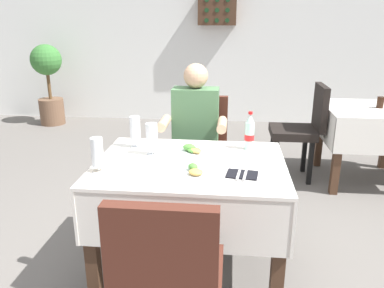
{
  "coord_description": "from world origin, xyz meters",
  "views": [
    {
      "loc": [
        0.37,
        -2.14,
        1.58
      ],
      "look_at": [
        0.14,
        0.1,
        0.84
      ],
      "focal_mm": 35.69,
      "sensor_mm": 36.0,
      "label": 1
    }
  ],
  "objects_px": {
    "background_table_tumbler": "(380,102)",
    "beer_glass_left": "(135,132)",
    "beer_glass_right": "(97,155)",
    "plate_far_diner": "(193,151)",
    "cola_bottle_primary": "(250,133)",
    "chair_far_diner_seat": "(201,149)",
    "potted_plant_corner": "(48,79)",
    "background_chair_left": "(302,126)",
    "main_dining_table": "(190,188)",
    "chair_near_camera_side": "(169,278)",
    "seated_diner_far": "(195,135)",
    "napkin_cutlery_set": "(242,174)",
    "wall_bottle_rack": "(217,10)",
    "plate_near_camera": "(193,172)",
    "background_dining_table": "(367,127)",
    "beer_glass_middle": "(152,139)"
  },
  "relations": [
    {
      "from": "seated_diner_far",
      "to": "background_chair_left",
      "type": "xyz_separation_m",
      "value": [
        1.0,
        0.92,
        -0.16
      ]
    },
    {
      "from": "chair_near_camera_side",
      "to": "beer_glass_left",
      "type": "bearing_deg",
      "value": 110.29
    },
    {
      "from": "plate_near_camera",
      "to": "background_table_tumbler",
      "type": "distance_m",
      "value": 2.46
    },
    {
      "from": "chair_near_camera_side",
      "to": "napkin_cutlery_set",
      "type": "distance_m",
      "value": 0.75
    },
    {
      "from": "main_dining_table",
      "to": "seated_diner_far",
      "type": "relative_size",
      "value": 0.91
    },
    {
      "from": "background_dining_table",
      "to": "wall_bottle_rack",
      "type": "distance_m",
      "value": 2.9
    },
    {
      "from": "chair_near_camera_side",
      "to": "wall_bottle_rack",
      "type": "xyz_separation_m",
      "value": [
        -0.01,
        4.62,
        1.14
      ]
    },
    {
      "from": "main_dining_table",
      "to": "potted_plant_corner",
      "type": "relative_size",
      "value": 0.93
    },
    {
      "from": "chair_far_diner_seat",
      "to": "cola_bottle_primary",
      "type": "distance_m",
      "value": 0.74
    },
    {
      "from": "plate_far_diner",
      "to": "napkin_cutlery_set",
      "type": "height_order",
      "value": "plate_far_diner"
    },
    {
      "from": "potted_plant_corner",
      "to": "seated_diner_far",
      "type": "bearing_deg",
      "value": -47.16
    },
    {
      "from": "main_dining_table",
      "to": "chair_near_camera_side",
      "type": "bearing_deg",
      "value": -90.0
    },
    {
      "from": "beer_glass_right",
      "to": "background_chair_left",
      "type": "relative_size",
      "value": 0.21
    },
    {
      "from": "background_chair_left",
      "to": "chair_near_camera_side",
      "type": "bearing_deg",
      "value": -111.1
    },
    {
      "from": "cola_bottle_primary",
      "to": "background_dining_table",
      "type": "xyz_separation_m",
      "value": [
        1.22,
        1.37,
        -0.3
      ]
    },
    {
      "from": "plate_near_camera",
      "to": "potted_plant_corner",
      "type": "distance_m",
      "value": 4.45
    },
    {
      "from": "seated_diner_far",
      "to": "beer_glass_right",
      "type": "bearing_deg",
      "value": -116.13
    },
    {
      "from": "background_chair_left",
      "to": "potted_plant_corner",
      "type": "bearing_deg",
      "value": 153.02
    },
    {
      "from": "chair_near_camera_side",
      "to": "potted_plant_corner",
      "type": "distance_m",
      "value": 4.97
    },
    {
      "from": "beer_glass_right",
      "to": "background_table_tumbler",
      "type": "height_order",
      "value": "beer_glass_right"
    },
    {
      "from": "background_table_tumbler",
      "to": "beer_glass_left",
      "type": "bearing_deg",
      "value": -145.64
    },
    {
      "from": "chair_near_camera_side",
      "to": "background_table_tumbler",
      "type": "xyz_separation_m",
      "value": [
        1.67,
        2.48,
        0.26
      ]
    },
    {
      "from": "main_dining_table",
      "to": "wall_bottle_rack",
      "type": "height_order",
      "value": "wall_bottle_rack"
    },
    {
      "from": "seated_diner_far",
      "to": "plate_far_diner",
      "type": "relative_size",
      "value": 5.41
    },
    {
      "from": "plate_far_diner",
      "to": "cola_bottle_primary",
      "type": "xyz_separation_m",
      "value": [
        0.36,
        0.12,
        0.09
      ]
    },
    {
      "from": "plate_near_camera",
      "to": "background_dining_table",
      "type": "xyz_separation_m",
      "value": [
        1.54,
        1.83,
        -0.21
      ]
    },
    {
      "from": "chair_far_diner_seat",
      "to": "seated_diner_far",
      "type": "xyz_separation_m",
      "value": [
        -0.04,
        -0.11,
        0.16
      ]
    },
    {
      "from": "background_dining_table",
      "to": "chair_far_diner_seat",
      "type": "bearing_deg",
      "value": -152.7
    },
    {
      "from": "cola_bottle_primary",
      "to": "potted_plant_corner",
      "type": "relative_size",
      "value": 0.21
    },
    {
      "from": "plate_near_camera",
      "to": "plate_far_diner",
      "type": "xyz_separation_m",
      "value": [
        -0.04,
        0.33,
        0.0
      ]
    },
    {
      "from": "beer_glass_left",
      "to": "background_table_tumbler",
      "type": "relative_size",
      "value": 1.92
    },
    {
      "from": "chair_near_camera_side",
      "to": "plate_far_diner",
      "type": "bearing_deg",
      "value": 90.09
    },
    {
      "from": "plate_far_diner",
      "to": "wall_bottle_rack",
      "type": "distance_m",
      "value": 3.75
    },
    {
      "from": "napkin_cutlery_set",
      "to": "potted_plant_corner",
      "type": "height_order",
      "value": "potted_plant_corner"
    },
    {
      "from": "beer_glass_left",
      "to": "beer_glass_right",
      "type": "bearing_deg",
      "value": -103.23
    },
    {
      "from": "beer_glass_middle",
      "to": "wall_bottle_rack",
      "type": "relative_size",
      "value": 0.37
    },
    {
      "from": "wall_bottle_rack",
      "to": "plate_far_diner",
      "type": "bearing_deg",
      "value": -89.87
    },
    {
      "from": "chair_far_diner_seat",
      "to": "wall_bottle_rack",
      "type": "bearing_deg",
      "value": 90.19
    },
    {
      "from": "beer_glass_right",
      "to": "plate_far_diner",
      "type": "bearing_deg",
      "value": 35.87
    },
    {
      "from": "chair_near_camera_side",
      "to": "seated_diner_far",
      "type": "relative_size",
      "value": 0.77
    },
    {
      "from": "beer_glass_right",
      "to": "cola_bottle_primary",
      "type": "distance_m",
      "value": 0.99
    },
    {
      "from": "beer_glass_left",
      "to": "napkin_cutlery_set",
      "type": "bearing_deg",
      "value": -30.44
    },
    {
      "from": "seated_diner_far",
      "to": "cola_bottle_primary",
      "type": "distance_m",
      "value": 0.62
    },
    {
      "from": "beer_glass_middle",
      "to": "background_table_tumbler",
      "type": "distance_m",
      "value": 2.47
    },
    {
      "from": "wall_bottle_rack",
      "to": "background_table_tumbler",
      "type": "bearing_deg",
      "value": -51.85
    },
    {
      "from": "chair_far_diner_seat",
      "to": "plate_near_camera",
      "type": "relative_size",
      "value": 3.79
    },
    {
      "from": "chair_far_diner_seat",
      "to": "potted_plant_corner",
      "type": "height_order",
      "value": "potted_plant_corner"
    },
    {
      "from": "beer_glass_middle",
      "to": "napkin_cutlery_set",
      "type": "relative_size",
      "value": 1.05
    },
    {
      "from": "background_dining_table",
      "to": "background_table_tumbler",
      "type": "distance_m",
      "value": 0.26
    },
    {
      "from": "beer_glass_left",
      "to": "beer_glass_middle",
      "type": "relative_size",
      "value": 1.03
    }
  ]
}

